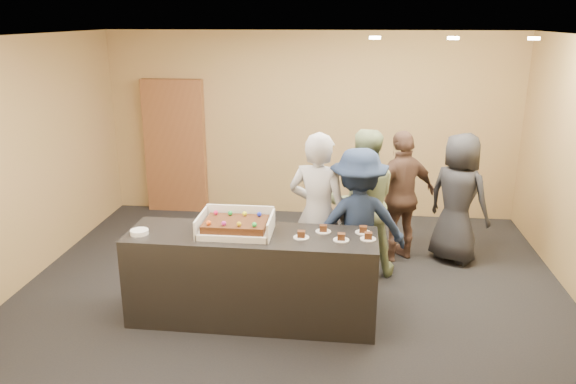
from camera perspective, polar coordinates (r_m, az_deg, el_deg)
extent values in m
plane|color=black|center=(6.36, 0.54, -9.56)|extent=(6.00, 6.00, 0.00)
plane|color=white|center=(5.67, 0.62, 15.56)|extent=(6.00, 6.00, 0.00)
cube|color=tan|center=(8.30, 2.31, 6.77)|extent=(6.00, 0.04, 2.70)
cube|color=tan|center=(3.54, -3.50, -8.36)|extent=(6.00, 0.04, 2.70)
cube|color=tan|center=(6.84, -25.33, 2.77)|extent=(0.04, 5.00, 2.70)
cube|color=black|center=(5.56, -3.65, -8.59)|extent=(2.41, 0.72, 0.90)
cube|color=brown|center=(8.66, -11.38, 4.56)|extent=(0.91, 0.15, 2.01)
cube|color=white|center=(5.39, -5.32, -3.91)|extent=(0.68, 0.47, 0.06)
cube|color=white|center=(5.45, -8.83, -3.13)|extent=(0.02, 0.47, 0.18)
cube|color=white|center=(5.32, -1.75, -3.45)|extent=(0.02, 0.47, 0.18)
cube|color=white|center=(5.58, -4.86, -2.34)|extent=(0.68, 0.02, 0.20)
cube|color=#3B220D|center=(5.37, -5.34, -3.27)|extent=(0.59, 0.41, 0.07)
sphere|color=#D11857|center=(5.53, -7.35, -2.08)|extent=(0.05, 0.05, 0.05)
sphere|color=green|center=(5.50, -5.90, -2.14)|extent=(0.05, 0.05, 0.05)
sphere|color=#F3FD1A|center=(5.47, -4.42, -2.20)|extent=(0.05, 0.05, 0.05)
sphere|color=#1B2BE7|center=(5.45, -2.94, -2.26)|extent=(0.05, 0.05, 0.05)
sphere|color=#F55914|center=(5.27, -8.07, -3.12)|extent=(0.05, 0.05, 0.05)
sphere|color=#B92796|center=(5.23, -6.54, -3.19)|extent=(0.05, 0.05, 0.05)
sphere|color=gold|center=(5.21, -5.00, -3.26)|extent=(0.05, 0.05, 0.05)
sphere|color=green|center=(5.18, -3.44, -3.33)|extent=(0.05, 0.05, 0.05)
cylinder|color=white|center=(5.54, -14.86, -3.95)|extent=(0.17, 0.17, 0.04)
cylinder|color=white|center=(5.28, 1.35, -4.63)|extent=(0.15, 0.15, 0.01)
cube|color=#3B220D|center=(5.27, 1.36, -4.28)|extent=(0.07, 0.06, 0.06)
cylinder|color=white|center=(5.43, 3.60, -4.02)|extent=(0.15, 0.15, 0.01)
cube|color=#3B220D|center=(5.42, 3.61, -3.68)|extent=(0.07, 0.06, 0.06)
cylinder|color=white|center=(5.24, 5.43, -4.87)|extent=(0.15, 0.15, 0.01)
cube|color=#3B220D|center=(5.23, 5.44, -4.52)|extent=(0.07, 0.06, 0.06)
cylinder|color=white|center=(5.44, 7.63, -4.09)|extent=(0.15, 0.15, 0.01)
cube|color=#3B220D|center=(5.43, 7.64, -3.75)|extent=(0.07, 0.06, 0.06)
cylinder|color=white|center=(5.29, 8.14, -4.74)|extent=(0.15, 0.15, 0.01)
cube|color=#3B220D|center=(5.28, 8.15, -4.40)|extent=(0.07, 0.06, 0.06)
imported|color=#A9A9AE|center=(5.91, 3.06, -2.33)|extent=(0.74, 0.59, 1.78)
imported|color=gray|center=(6.45, 7.57, -1.09)|extent=(0.92, 0.77, 1.71)
imported|color=#1A2846|center=(5.91, 7.07, -3.28)|extent=(1.14, 0.78, 1.62)
imported|color=brown|center=(6.92, 11.47, -0.43)|extent=(1.01, 0.84, 1.61)
imported|color=#25262B|center=(7.03, 16.92, -0.62)|extent=(0.92, 0.89, 1.59)
cylinder|color=#FFEAC6|center=(6.14, 8.82, 15.23)|extent=(0.12, 0.12, 0.03)
cylinder|color=#FFEAC6|center=(6.23, 16.44, 14.77)|extent=(0.12, 0.12, 0.03)
cylinder|color=#FFEAC6|center=(6.41, 23.71, 14.10)|extent=(0.12, 0.12, 0.03)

